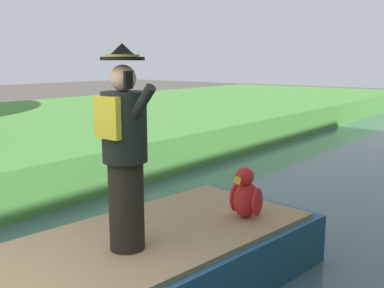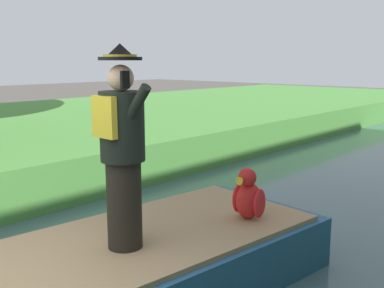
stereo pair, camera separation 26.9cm
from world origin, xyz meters
name	(u,v)px [view 2 (the right image)]	position (x,y,z in m)	size (l,w,h in m)	color
boat	(132,268)	(0.00, 1.62, 0.40)	(2.24, 4.37, 0.61)	#23517A
person_pirate	(123,149)	(0.10, 1.45, 1.64)	(0.61, 0.42, 1.85)	black
parrot_plush	(248,197)	(0.50, 2.85, 0.95)	(0.36, 0.35, 0.57)	red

